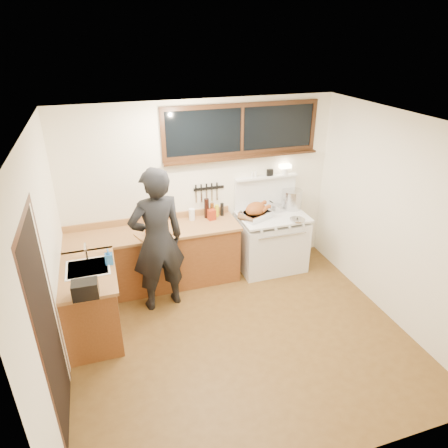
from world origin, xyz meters
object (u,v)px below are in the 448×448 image
object	(u,v)px
man	(157,241)
roast_turkey	(256,212)
cutting_board	(154,231)
vintage_stove	(271,240)

from	to	relation	value
man	roast_turkey	xyz separation A→B (m)	(1.53, 0.44, 0.02)
man	roast_turkey	world-z (taller)	man
man	cutting_board	bearing A→B (deg)	89.77
cutting_board	vintage_stove	bearing A→B (deg)	3.34
vintage_stove	cutting_board	size ratio (longest dim) A/B	3.02
vintage_stove	roast_turkey	world-z (taller)	vintage_stove
man	roast_turkey	distance (m)	1.59
man	roast_turkey	size ratio (longest dim) A/B	3.78
cutting_board	man	bearing A→B (deg)	-90.23
man	cutting_board	size ratio (longest dim) A/B	3.76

